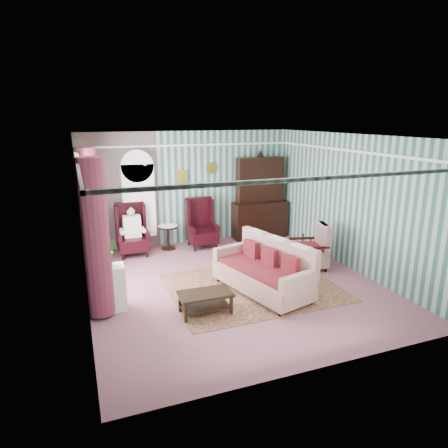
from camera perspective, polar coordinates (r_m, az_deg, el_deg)
name	(u,v)px	position (r m, az deg, el deg)	size (l,w,h in m)	color
floor	(232,284)	(8.10, 1.21, -8.51)	(6.00, 6.00, 0.00)	#985867
room_shell	(199,185)	(7.49, -3.62, 5.56)	(5.53, 6.02, 2.91)	#356159
bookcase	(139,206)	(10.05, -12.06, 2.56)	(0.80, 0.28, 2.24)	silver
dresser_hutch	(260,195)	(10.88, 5.20, 4.10)	(1.50, 0.56, 2.36)	black
wingback_left	(132,230)	(9.76, -12.99, -0.86)	(0.76, 0.80, 1.25)	black
wingback_right	(202,223)	(10.13, -3.16, 0.09)	(0.76, 0.80, 1.25)	black
seated_woman	(132,232)	(9.77, -12.98, -1.05)	(0.44, 0.40, 1.18)	silver
round_side_table	(168,237)	(10.14, -7.97, -1.92)	(0.50, 0.50, 0.60)	black
nest_table	(314,244)	(9.85, 12.69, -2.86)	(0.45, 0.38, 0.54)	black
plant_stand	(109,289)	(7.18, -16.12, -8.86)	(0.55, 0.35, 0.80)	silver
rug	(252,287)	(7.96, 4.06, -8.95)	(3.20, 2.60, 0.01)	#4D191E
sofa	(262,267)	(7.57, 5.47, -6.12)	(2.06, 0.94, 1.02)	#BAA890
floral_armchair	(308,247)	(8.97, 11.97, -3.21)	(0.83, 0.84, 0.95)	beige
coffee_table	(205,303)	(6.90, -2.68, -11.19)	(0.90, 0.49, 0.38)	black
potted_plant_a	(106,256)	(6.86, -16.56, -4.41)	(0.41, 0.35, 0.45)	#28571B
potted_plant_b	(109,251)	(7.06, -16.16, -3.78)	(0.25, 0.20, 0.46)	#1E5219
potted_plant_c	(101,257)	(6.96, -17.13, -4.47)	(0.21, 0.21, 0.38)	#1F4916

